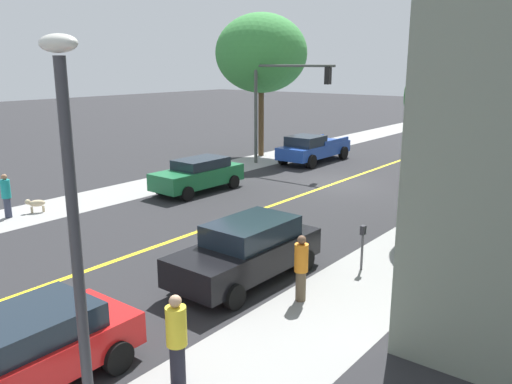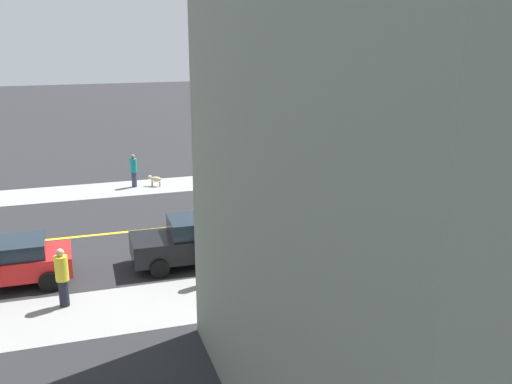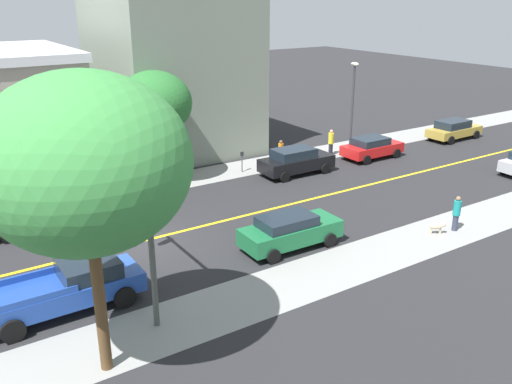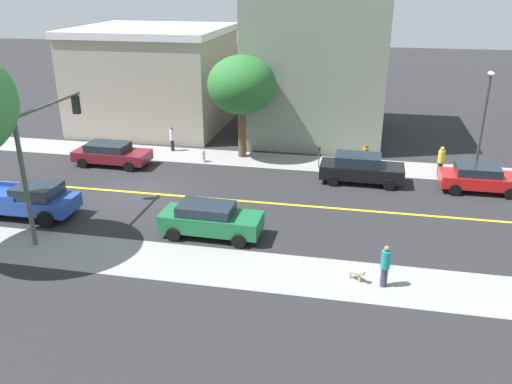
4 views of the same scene
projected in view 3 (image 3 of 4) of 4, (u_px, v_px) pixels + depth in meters
The scene contains 22 objects.
ground_plane at pixel (138, 242), 24.74m from camera, with size 140.00×140.00×0.00m, color #262628.
sidewalk_left at pixel (91, 198), 30.10m from camera, with size 3.01×126.00×0.01m, color gray.
sidewalk_right at pixel (210, 311), 19.37m from camera, with size 3.01×126.00×0.01m, color gray.
road_centerline_stripe at pixel (137, 242), 24.74m from camera, with size 0.20×126.00×0.00m, color yellow.
pale_office_building at pixel (172, 67), 38.00m from camera, with size 10.56×9.74×11.47m.
street_tree_left_near at pixel (84, 164), 14.27m from camera, with size 5.70×5.70×8.85m.
street_tree_right_corner at pixel (154, 104), 31.11m from camera, with size 4.32×4.32×6.55m.
fire_hydrant at pixel (134, 190), 30.20m from camera, with size 0.44×0.24×0.80m.
parking_meter at pixel (242, 159), 34.16m from camera, with size 0.12×0.18×1.32m.
traffic_light_mast at pixel (130, 197), 18.47m from camera, with size 5.31×0.32×6.13m.
street_lamp at pixel (353, 96), 38.01m from camera, with size 0.70×0.36×6.18m.
red_sedan_left_curb at pixel (372, 147), 37.08m from camera, with size 2.11×4.27×1.45m.
black_sedan_left_curb at pixel (296, 161), 33.79m from camera, with size 2.13×4.72×1.65m.
maroon_sedan_left_curb at pixel (37, 214), 25.90m from camera, with size 2.17×4.74×1.41m.
gold_sedan_left_curb at pixel (454, 129), 41.89m from camera, with size 2.10×4.68×1.49m.
green_sedan_right_curb at pixel (290, 231), 23.97m from camera, with size 2.05×4.60×1.53m.
blue_pickup_truck at pixel (67, 288), 19.23m from camera, with size 2.23×5.54×1.68m.
pedestrian_teal_shirt at pixel (457, 213), 25.67m from camera, with size 0.35×0.35×1.72m.
pedestrian_yellow_shirt at pixel (331, 142), 37.76m from camera, with size 0.38×0.38×1.80m.
pedestrian_orange_shirt at pixel (281, 152), 35.38m from camera, with size 0.35×0.35×1.72m.
pedestrian_white_shirt at pixel (74, 181), 30.04m from camera, with size 0.31×0.31×1.67m.
small_dog at pixel (437, 226), 25.47m from camera, with size 0.57×0.73×0.57m.
Camera 3 is at (21.72, -7.85, 10.60)m, focal length 38.43 mm.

